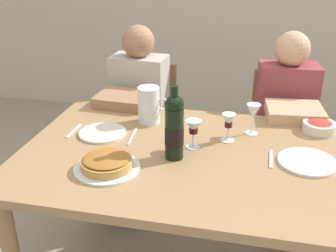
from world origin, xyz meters
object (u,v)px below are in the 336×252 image
Objects in this scene: baked_tart at (107,163)px; chair_left at (146,119)px; dining_table at (188,171)px; wine_glass_right_diner at (229,122)px; diner_right at (286,129)px; wine_glass_left_diner at (253,113)px; salad_bowl at (319,126)px; diner_left at (134,116)px; wine_glass_centre at (193,128)px; chair_right at (279,130)px; water_pitcher at (149,107)px; dinner_plate_left_setting at (307,162)px; wine_bottle at (174,127)px; dinner_plate_right_setting at (103,133)px.

chair_left reaches higher than baked_tart.
wine_glass_right_diner is at bearing 45.79° from dining_table.
baked_tart is 0.24× the size of diner_right.
wine_glass_left_diner is at bearing 43.87° from wine_glass_right_diner.
diner_right is (0.30, 0.52, -0.24)m from wine_glass_right_diner.
wine_glass_right_diner reaches higher than salad_bowl.
dining_table is 1.02m from chair_left.
salad_bowl is 1.10m from diner_left.
wine_glass_centre is at bearing -145.04° from wine_glass_right_diner.
baked_tart is 2.01× the size of wine_glass_right_diner.
diner_right reaches higher than chair_right.
water_pitcher is 0.85m from diner_right.
wine_glass_left_diner is 0.36m from dinner_plate_left_setting.
chair_right is (0.18, 0.65, -0.37)m from wine_glass_left_diner.
wine_glass_left_diner is at bearing 58.88° from diner_right.
dining_table is at bearing -134.21° from wine_glass_right_diner.
wine_glass_centre is at bearing 122.07° from chair_left.
wine_bottle reaches higher than chair_right.
water_pitcher is 1.42× the size of wine_glass_centre.
dining_table is 9.83× the size of wine_glass_left_diner.
salad_bowl is 0.35m from dinner_plate_left_setting.
diner_right reaches higher than wine_glass_centre.
wine_glass_right_diner reaches higher than wine_glass_centre.
wine_bottle reaches higher than wine_glass_centre.
wine_bottle is at bearing -135.18° from wine_glass_right_diner.
wine_glass_left_diner is at bearing 12.95° from dinner_plate_right_setting.
wine_glass_left_diner is 0.77m from chair_right.
dinner_plate_left_setting is (0.56, 0.07, -0.14)m from wine_bottle.
dinner_plate_right_setting reaches higher than dining_table.
wine_glass_left_diner is 0.52m from diner_right.
diner_left reaches higher than dinner_plate_left_setting.
wine_glass_right_diner is at bearing 53.84° from diner_right.
water_pitcher is 0.76× the size of dinner_plate_left_setting.
dinner_plate_right_setting is (-0.71, -0.16, -0.10)m from wine_glass_left_diner.
wine_glass_centre is 0.46m from dinner_plate_right_setting.
diner_left is at bearing 9.78° from chair_right.
dinner_plate_left_setting is (0.76, -0.27, -0.08)m from water_pitcher.
dining_table is 0.29m from wine_glass_right_diner.
chair_right is (-0.15, 0.55, -0.29)m from salad_bowl.
wine_bottle reaches higher than chair_left.
dining_table is at bearing -177.43° from dinner_plate_left_setting.
diner_left is 0.92m from diner_right.
water_pitcher is at bearing 120.71° from wine_bottle.
diner_left is at bearing 91.60° from dinner_plate_right_setting.
wine_glass_left_diner is at bearing 69.03° from chair_right.
wine_bottle is 0.28× the size of diner_right.
dining_table is 1.72× the size of chair_right.
chair_left is at bearing 107.17° from water_pitcher.
diner_left is at bearing 90.62° from chair_left.
dinner_plate_left_setting is at bearing 88.18° from diner_right.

